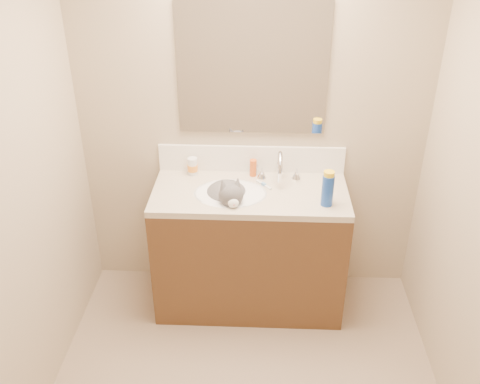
# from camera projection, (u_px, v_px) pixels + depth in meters

# --- Properties ---
(room_shell) EXTENTS (2.24, 2.54, 2.52)m
(room_shell) POSITION_uv_depth(u_px,v_px,m) (245.00, 174.00, 2.11)
(room_shell) COLOR tan
(room_shell) RESTS_ON ground
(vanity_cabinet) EXTENTS (1.20, 0.55, 0.82)m
(vanity_cabinet) POSITION_uv_depth(u_px,v_px,m) (249.00, 251.00, 3.49)
(vanity_cabinet) COLOR #4F311B
(vanity_cabinet) RESTS_ON ground
(counter_slab) EXTENTS (1.20, 0.55, 0.04)m
(counter_slab) POSITION_uv_depth(u_px,v_px,m) (250.00, 194.00, 3.28)
(counter_slab) COLOR #C4B69A
(counter_slab) RESTS_ON vanity_cabinet
(basin) EXTENTS (0.45, 0.36, 0.14)m
(basin) POSITION_uv_depth(u_px,v_px,m) (230.00, 203.00, 3.28)
(basin) COLOR white
(basin) RESTS_ON vanity_cabinet
(faucet) EXTENTS (0.28, 0.20, 0.21)m
(faucet) POSITION_uv_depth(u_px,v_px,m) (280.00, 169.00, 3.34)
(faucet) COLOR silver
(faucet) RESTS_ON counter_slab
(cat) EXTENTS (0.37, 0.42, 0.31)m
(cat) POSITION_uv_depth(u_px,v_px,m) (228.00, 198.00, 3.26)
(cat) COLOR #4E4C4E
(cat) RESTS_ON basin
(backsplash) EXTENTS (1.20, 0.02, 0.18)m
(backsplash) POSITION_uv_depth(u_px,v_px,m) (251.00, 159.00, 3.45)
(backsplash) COLOR white
(backsplash) RESTS_ON counter_slab
(mirror) EXTENTS (0.90, 0.02, 0.80)m
(mirror) POSITION_uv_depth(u_px,v_px,m) (252.00, 69.00, 3.16)
(mirror) COLOR white
(mirror) RESTS_ON room_shell
(pill_bottle) EXTENTS (0.07, 0.07, 0.11)m
(pill_bottle) POSITION_uv_depth(u_px,v_px,m) (193.00, 166.00, 3.44)
(pill_bottle) COLOR white
(pill_bottle) RESTS_ON counter_slab
(pill_label) EXTENTS (0.08, 0.08, 0.04)m
(pill_label) POSITION_uv_depth(u_px,v_px,m) (193.00, 168.00, 3.44)
(pill_label) COLOR orange
(pill_label) RESTS_ON pill_bottle
(silver_jar) EXTENTS (0.06, 0.06, 0.07)m
(silver_jar) POSITION_uv_depth(u_px,v_px,m) (254.00, 170.00, 3.44)
(silver_jar) COLOR #B7B7BC
(silver_jar) RESTS_ON counter_slab
(amber_bottle) EXTENTS (0.05, 0.05, 0.11)m
(amber_bottle) POSITION_uv_depth(u_px,v_px,m) (253.00, 168.00, 3.42)
(amber_bottle) COLOR #D15618
(amber_bottle) RESTS_ON counter_slab
(toothbrush) EXTENTS (0.10, 0.12, 0.01)m
(toothbrush) POSITION_uv_depth(u_px,v_px,m) (264.00, 185.00, 3.33)
(toothbrush) COLOR white
(toothbrush) RESTS_ON counter_slab
(toothbrush_head) EXTENTS (0.03, 0.04, 0.02)m
(toothbrush_head) POSITION_uv_depth(u_px,v_px,m) (264.00, 184.00, 3.33)
(toothbrush_head) COLOR #6096CD
(toothbrush_head) RESTS_ON counter_slab
(spray_can) EXTENTS (0.07, 0.07, 0.19)m
(spray_can) POSITION_uv_depth(u_px,v_px,m) (328.00, 190.00, 3.08)
(spray_can) COLOR #173FA3
(spray_can) RESTS_ON counter_slab
(spray_cap) EXTENTS (0.06, 0.06, 0.04)m
(spray_cap) POSITION_uv_depth(u_px,v_px,m) (329.00, 175.00, 3.03)
(spray_cap) COLOR yellow
(spray_cap) RESTS_ON spray_can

